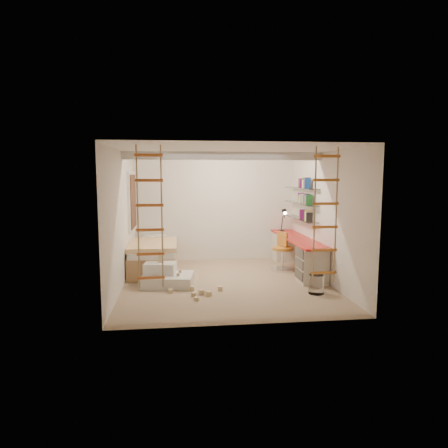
{
  "coord_description": "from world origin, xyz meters",
  "views": [
    {
      "loc": [
        -0.95,
        -7.71,
        2.14
      ],
      "look_at": [
        0.0,
        0.3,
        1.15
      ],
      "focal_mm": 32.0,
      "sensor_mm": 36.0,
      "label": 1
    }
  ],
  "objects": [
    {
      "name": "shelves",
      "position": [
        1.87,
        1.13,
        1.5
      ],
      "size": [
        0.25,
        1.8,
        0.71
      ],
      "color": "white",
      "rests_on": "wall_right"
    },
    {
      "name": "rope_ladder_left",
      "position": [
        -1.35,
        -1.75,
        1.52
      ],
      "size": [
        0.41,
        0.04,
        2.13
      ],
      "primitive_type": null,
      "color": "#CA5922",
      "rests_on": "ceiling"
    },
    {
      "name": "waste_bin",
      "position": [
        1.54,
        -0.92,
        0.17
      ],
      "size": [
        0.28,
        0.28,
        0.35
      ],
      "primitive_type": "cylinder",
      "color": "white",
      "rests_on": "floor"
    },
    {
      "name": "bed",
      "position": [
        -1.48,
        1.23,
        0.33
      ],
      "size": [
        1.02,
        2.0,
        0.69
      ],
      "color": "#AD7F51",
      "rests_on": "floor"
    },
    {
      "name": "rope_ladder_right",
      "position": [
        1.35,
        -1.75,
        1.52
      ],
      "size": [
        0.41,
        0.04,
        2.13
      ],
      "primitive_type": null,
      "color": "orange",
      "rests_on": "ceiling"
    },
    {
      "name": "task_lamp",
      "position": [
        1.67,
        1.82,
        1.14
      ],
      "size": [
        0.14,
        0.36,
        0.57
      ],
      "color": "black",
      "rests_on": "desk"
    },
    {
      "name": "play_platform",
      "position": [
        -1.19,
        -0.0,
        0.17
      ],
      "size": [
        1.06,
        0.88,
        0.43
      ],
      "color": "silver",
      "rests_on": "floor"
    },
    {
      "name": "ceiling_beam",
      "position": [
        0.0,
        0.3,
        2.52
      ],
      "size": [
        4.0,
        0.18,
        0.16
      ],
      "primitive_type": "cube",
      "color": "white",
      "rests_on": "ceiling"
    },
    {
      "name": "desk",
      "position": [
        1.72,
        0.86,
        0.4
      ],
      "size": [
        0.56,
        2.8,
        0.75
      ],
      "color": "red",
      "rests_on": "floor"
    },
    {
      "name": "window_blind",
      "position": [
        -1.93,
        1.5,
        1.55
      ],
      "size": [
        0.02,
        1.0,
        1.2
      ],
      "primitive_type": "cube",
      "color": "#4C2D1E",
      "rests_on": "window_frame"
    },
    {
      "name": "swivel_chair",
      "position": [
        1.39,
        0.88,
        0.32
      ],
      "size": [
        0.67,
        0.67,
        0.87
      ],
      "color": "orange",
      "rests_on": "floor"
    },
    {
      "name": "floor",
      "position": [
        0.0,
        0.0,
        0.0
      ],
      "size": [
        4.5,
        4.5,
        0.0
      ],
      "primitive_type": "plane",
      "color": "tan",
      "rests_on": "ground"
    },
    {
      "name": "books",
      "position": [
        1.87,
        1.13,
        1.66
      ],
      "size": [
        0.14,
        0.7,
        0.92
      ],
      "color": "#262626",
      "rests_on": "shelves"
    },
    {
      "name": "window_frame",
      "position": [
        -1.97,
        1.5,
        1.55
      ],
      "size": [
        0.06,
        1.15,
        1.35
      ],
      "primitive_type": "cube",
      "color": "white",
      "rests_on": "wall_left"
    },
    {
      "name": "toy_blocks",
      "position": [
        -0.88,
        -0.39,
        0.22
      ],
      "size": [
        1.28,
        1.26,
        0.7
      ],
      "color": "#CCB284",
      "rests_on": "floor"
    }
  ]
}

